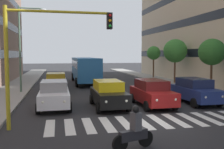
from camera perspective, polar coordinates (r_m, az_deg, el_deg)
ground_plane at (r=13.09m, az=8.74°, el=-10.46°), size 180.00×180.00×0.00m
crosswalk_markings at (r=13.09m, az=8.74°, el=-10.44°), size 10.35×2.80×0.01m
car_0 at (r=18.49m, az=18.20°, el=-3.45°), size 2.02×4.44×1.72m
car_1 at (r=16.79m, az=9.04°, el=-4.07°), size 2.02×4.44×1.72m
car_2 at (r=16.13m, az=-0.80°, el=-4.36°), size 2.02×4.44×1.72m
car_3 at (r=16.37m, az=-12.92°, el=-4.35°), size 2.02×4.44×1.72m
car_row2_0 at (r=23.38m, az=-12.55°, el=-1.72°), size 2.02×4.44×1.72m
bus_behind_traffic at (r=30.17m, az=-6.14°, el=1.59°), size 2.78×10.50×3.00m
motorcycle_with_rider at (r=9.22m, az=5.02°, el=-12.68°), size 1.65×0.60×1.57m
traffic_light_gantry at (r=11.85m, az=-16.06°, el=6.11°), size 4.83×0.36×5.50m
street_lamp_right at (r=23.26m, az=-19.30°, el=7.21°), size 2.37×0.28×7.37m
street_tree_1 at (r=24.04m, az=21.62°, el=4.72°), size 2.35×2.35×4.64m
street_tree_2 at (r=29.97m, az=14.06°, el=5.18°), size 2.69×2.69×5.01m
street_tree_3 at (r=36.26m, az=9.37°, el=4.78°), size 1.93×1.93×4.44m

